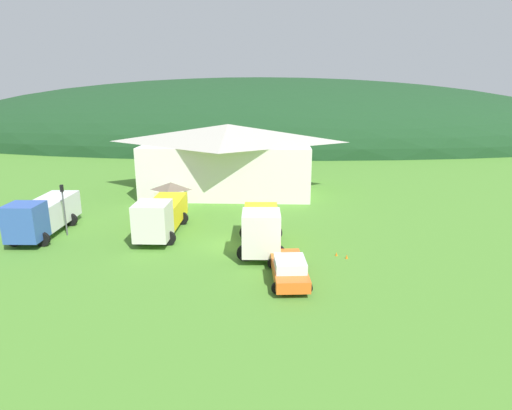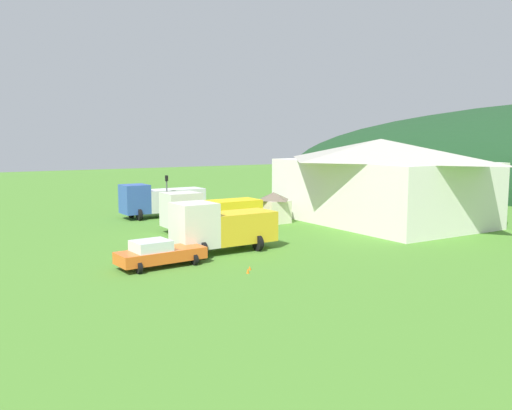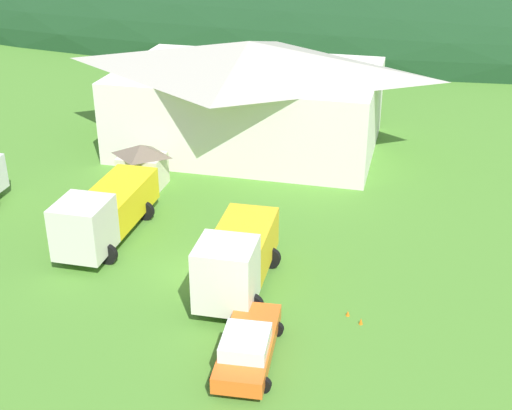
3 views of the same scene
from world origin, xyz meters
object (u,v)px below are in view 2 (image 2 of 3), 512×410
at_px(play_shed_cream, 274,207).
at_px(traffic_cone_near_pickup, 248,273).
at_px(flatbed_truck_yellow, 207,211).
at_px(heavy_rig_striped, 219,226).
at_px(depot_building, 380,179).
at_px(traffic_cone_mid_row, 250,270).
at_px(traffic_light_west, 167,192).
at_px(box_truck_blue, 160,200).
at_px(service_pickup_orange, 159,253).

relative_size(play_shed_cream, traffic_cone_near_pickup, 4.96).
bearing_deg(traffic_cone_near_pickup, flatbed_truck_yellow, 162.53).
relative_size(flatbed_truck_yellow, heavy_rig_striped, 1.17).
bearing_deg(depot_building, traffic_cone_mid_row, -63.86).
bearing_deg(traffic_cone_mid_row, traffic_light_west, 170.50).
distance_m(flatbed_truck_yellow, traffic_cone_near_pickup, 15.02).
bearing_deg(traffic_cone_mid_row, traffic_cone_near_pickup, -38.54).
xyz_separation_m(flatbed_truck_yellow, traffic_cone_near_pickup, (14.24, -4.48, -1.69)).
height_order(depot_building, box_truck_blue, depot_building).
relative_size(service_pickup_orange, traffic_cone_mid_row, 11.05).
bearing_deg(traffic_cone_mid_row, box_truck_blue, 171.28).
xyz_separation_m(heavy_rig_striped, traffic_cone_mid_row, (5.42, -0.84, -1.79)).
bearing_deg(heavy_rig_striped, flatbed_truck_yellow, -112.78).
bearing_deg(flatbed_truck_yellow, box_truck_blue, -87.74).
bearing_deg(traffic_light_west, traffic_cone_near_pickup, -10.52).
height_order(traffic_light_west, traffic_cone_near_pickup, traffic_light_west).
relative_size(play_shed_cream, traffic_light_west, 0.70).
bearing_deg(play_shed_cream, depot_building, 61.15).
relative_size(heavy_rig_striped, traffic_light_west, 1.72).
height_order(flatbed_truck_yellow, traffic_cone_near_pickup, flatbed_truck_yellow).
bearing_deg(box_truck_blue, traffic_cone_mid_row, 79.67).
relative_size(box_truck_blue, flatbed_truck_yellow, 0.97).
relative_size(depot_building, traffic_cone_mid_row, 39.17).
height_order(box_truck_blue, traffic_cone_mid_row, box_truck_blue).
bearing_deg(play_shed_cream, traffic_light_west, -131.97).
bearing_deg(traffic_light_west, box_truck_blue, -179.42).
height_order(flatbed_truck_yellow, traffic_light_west, traffic_light_west).
height_order(depot_building, traffic_light_west, depot_building).
relative_size(box_truck_blue, service_pickup_orange, 1.51).
xyz_separation_m(depot_building, traffic_cone_mid_row, (9.69, -19.75, -3.93)).
xyz_separation_m(depot_building, heavy_rig_striped, (4.28, -18.90, -2.14)).
xyz_separation_m(play_shed_cream, traffic_cone_mid_row, (14.42, -11.17, -1.43)).
bearing_deg(traffic_light_west, service_pickup_orange, -23.78).
relative_size(play_shed_cream, box_truck_blue, 0.36).
relative_size(flatbed_truck_yellow, traffic_cone_near_pickup, 14.28).
distance_m(box_truck_blue, flatbed_truck_yellow, 9.49).
xyz_separation_m(traffic_light_west, traffic_cone_mid_row, (21.26, -3.56, -2.57)).
distance_m(depot_building, flatbed_truck_yellow, 16.41).
bearing_deg(flatbed_truck_yellow, depot_building, 165.76).
height_order(heavy_rig_striped, traffic_light_west, traffic_light_west).
distance_m(box_truck_blue, traffic_light_west, 2.00).
bearing_deg(flatbed_truck_yellow, traffic_cone_near_pickup, 72.19).
bearing_deg(box_truck_blue, heavy_rig_striped, 79.71).
xyz_separation_m(play_shed_cream, box_truck_blue, (-8.66, -7.63, 0.29)).
xyz_separation_m(depot_building, service_pickup_orange, (6.15, -23.99, -3.10)).
height_order(heavy_rig_striped, traffic_cone_mid_row, heavy_rig_striped).
xyz_separation_m(play_shed_cream, service_pickup_orange, (10.87, -15.41, -0.60)).
bearing_deg(traffic_cone_mid_row, service_pickup_orange, -129.84).
bearing_deg(service_pickup_orange, heavy_rig_striped, -164.27).
xyz_separation_m(play_shed_cream, heavy_rig_striped, (9.00, -10.32, 0.35)).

